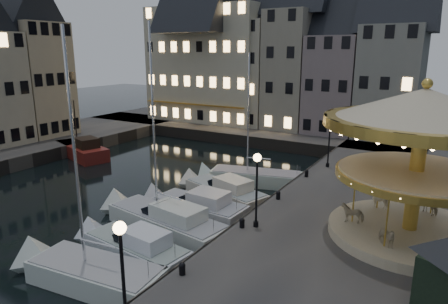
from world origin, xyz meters
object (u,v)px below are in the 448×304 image
Objects in this scene: streetlamp_c at (330,135)px; bollard_a at (182,268)px; red_fishing_boat at (82,151)px; motorboat_b at (131,248)px; motorboat_e at (222,192)px; bollard_b at (242,222)px; motorboat_d at (194,207)px; carousel at (421,136)px; bollard_d at (307,173)px; bollard_c at (278,195)px; streetlamp_a at (122,263)px; streetlamp_b at (257,180)px; motorboat_c at (162,220)px; motorboat_a at (87,273)px; motorboat_f at (249,177)px.

bollard_a is (-0.60, -19.50, -2.41)m from streetlamp_c.
red_fishing_boat is at bearing -168.04° from streetlamp_c.
motorboat_e is (-0.34, 9.83, 0.00)m from motorboat_b.
bollard_b is 0.08× the size of motorboat_d.
motorboat_e is 14.43m from carousel.
streetlamp_c is at bearing 87.55° from bollard_b.
streetlamp_c is 7.32× the size of bollard_d.
carousel is (8.03, -1.59, 5.09)m from bollard_c.
streetlamp_a is 14.71m from bollard_c.
streetlamp_b is 0.56× the size of motorboat_d.
streetlamp_b is at bearing 84.29° from bollard_a.
red_fishing_boat is (-18.10, 9.27, 0.02)m from motorboat_c.
red_fishing_boat is at bearing 170.52° from bollard_c.
motorboat_d is (-5.45, 1.89, -3.38)m from streetlamp_b.
motorboat_c reaches higher than streetlamp_a.
motorboat_c is 15.13m from carousel.
bollard_c is at bearing 63.34° from motorboat_b.
bollard_c is (-0.60, -9.00, -2.41)m from streetlamp_c.
motorboat_a is 1.14× the size of motorboat_f.
streetlamp_a is 0.45× the size of carousel.
bollard_d is 4.92m from motorboat_f.
motorboat_e is (-4.83, 5.88, -0.96)m from bollard_b.
bollard_c is at bearing -90.00° from bollard_d.
bollard_a is at bearing -58.39° from motorboat_d.
streetlamp_a is at bearing -87.63° from bollard_c.
motorboat_e is (-4.83, 11.38, -0.96)m from bollard_a.
streetlamp_c reaches higher than motorboat_e.
carousel reaches higher than bollard_d.
motorboat_b is 0.58× the size of motorboat_c.
streetlamp_b reaches higher than bollard_a.
bollard_c is 0.08× the size of motorboat_d.
motorboat_b is at bearing -105.85° from streetlamp_c.
motorboat_d is 14.27m from carousel.
streetlamp_a reaches higher than motorboat_b.
bollard_a is 0.05× the size of motorboat_f.
motorboat_a is at bearing -89.17° from motorboat_d.
motorboat_b is at bearing -138.86° from streetlamp_b.
motorboat_a is at bearing -94.71° from motorboat_b.
bollard_a is 0.04× the size of motorboat_a.
red_fishing_boat is at bearing 145.81° from motorboat_b.
streetlamp_b is 10.30m from bollard_d.
bollard_d is (0.00, 5.50, 0.00)m from bollard_c.
motorboat_d reaches higher than bollard_d.
bollard_a and bollard_b have the same top height.
bollard_c is 12.65m from motorboat_a.
streetlamp_b is at bearing -158.63° from carousel.
motorboat_b is 0.90× the size of red_fishing_boat.
streetlamp_c is 0.33× the size of motorboat_c.
streetlamp_b is 0.52× the size of red_fishing_boat.
red_fishing_boat is (-18.64, -1.31, 0.17)m from motorboat_f.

